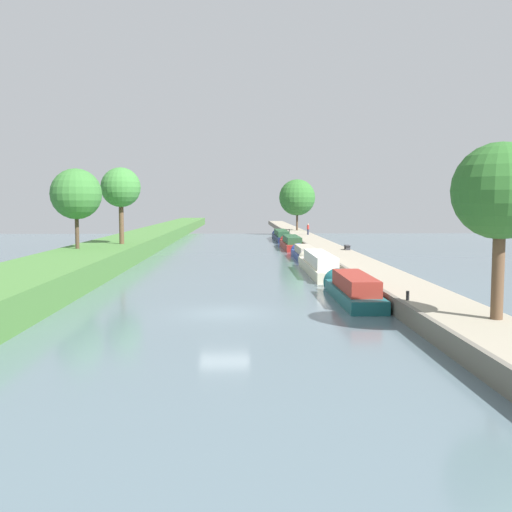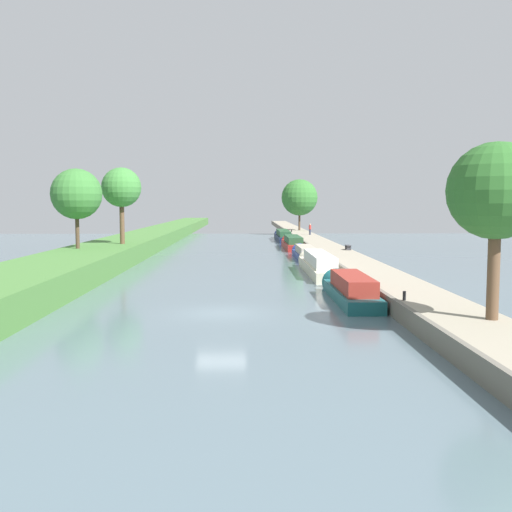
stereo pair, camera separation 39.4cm
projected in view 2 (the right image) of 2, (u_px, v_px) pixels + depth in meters
ground_plane at (221, 313)px, 30.14m from camera, size 160.00×160.00×0.00m
right_towpath at (425, 304)px, 30.29m from camera, size 3.46×260.00×0.85m
stone_quay at (388, 304)px, 30.25m from camera, size 0.25×260.00×0.90m
narrowboat_teal at (349, 289)px, 34.33m from camera, size 1.93×10.25×2.13m
narrowboat_cream at (318, 264)px, 47.55m from camera, size 1.88×14.12×2.18m
narrowboat_blue at (304, 253)px, 60.57m from camera, size 1.80×11.06×1.86m
narrowboat_red at (292, 243)px, 73.93m from camera, size 2.04×13.30×2.15m
narrowboat_navy at (283, 236)px, 90.32m from camera, size 1.90×16.71×2.08m
tree_rightbank_near at (496, 192)px, 23.62m from camera, size 3.86×3.86×7.08m
tree_rightbank_midnear at (300, 197)px, 103.56m from camera, size 6.26×6.26×8.82m
tree_leftbank_downstream at (76, 194)px, 50.26m from camera, size 4.26×4.26×6.73m
tree_leftbank_upstream at (121, 188)px, 56.17m from camera, size 3.71×3.71×7.17m
person_walking at (310, 229)px, 89.06m from camera, size 0.34×0.34×1.66m
mooring_bollard_near at (404, 296)px, 28.76m from camera, size 0.16×0.16×0.45m
mooring_bollard_far at (292, 231)px, 98.18m from camera, size 0.16×0.16×0.45m
park_bench at (348, 246)px, 60.18m from camera, size 0.44×1.50×0.47m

